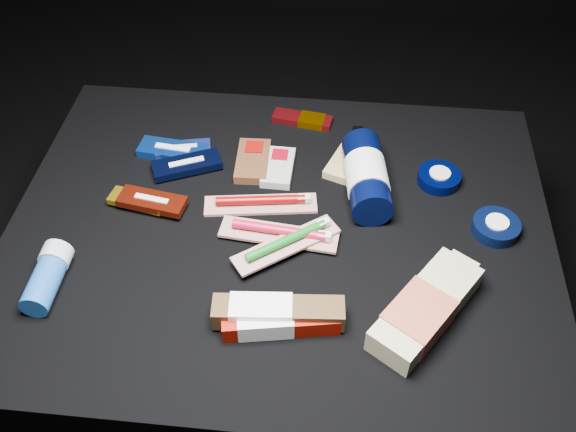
# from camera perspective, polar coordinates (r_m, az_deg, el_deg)

# --- Properties ---
(ground) EXTENTS (3.00, 3.00, 0.00)m
(ground) POSITION_cam_1_polar(r_m,az_deg,el_deg) (1.48, -0.63, -11.51)
(ground) COLOR black
(ground) RESTS_ON ground
(cloth_table) EXTENTS (0.98, 0.78, 0.40)m
(cloth_table) POSITION_cam_1_polar(r_m,az_deg,el_deg) (1.31, -0.70, -6.89)
(cloth_table) COLOR black
(cloth_table) RESTS_ON ground
(luna_bar_0) EXTENTS (0.14, 0.07, 0.02)m
(luna_bar_0) POSITION_cam_1_polar(r_m,az_deg,el_deg) (1.31, -10.17, 5.74)
(luna_bar_0) COLOR #0E3CA7
(luna_bar_0) RESTS_ON cloth_table
(luna_bar_1) EXTENTS (0.12, 0.07, 0.01)m
(luna_bar_1) POSITION_cam_1_polar(r_m,az_deg,el_deg) (1.31, -9.31, 5.91)
(luna_bar_1) COLOR #253EB2
(luna_bar_1) RESTS_ON cloth_table
(luna_bar_2) EXTENTS (0.14, 0.10, 0.02)m
(luna_bar_2) POSITION_cam_1_polar(r_m,az_deg,el_deg) (1.27, -8.99, 4.51)
(luna_bar_2) COLOR black
(luna_bar_2) RESTS_ON cloth_table
(luna_bar_3) EXTENTS (0.11, 0.06, 0.01)m
(luna_bar_3) POSITION_cam_1_polar(r_m,az_deg,el_deg) (1.21, -13.23, 1.35)
(luna_bar_3) COLOR #BC8810
(luna_bar_3) RESTS_ON cloth_table
(luna_bar_4) EXTENTS (0.13, 0.07, 0.02)m
(luna_bar_4) POSITION_cam_1_polar(r_m,az_deg,el_deg) (1.20, -11.99, 1.28)
(luna_bar_4) COLOR maroon
(luna_bar_4) RESTS_ON cloth_table
(clif_bar_0) EXTENTS (0.07, 0.12, 0.02)m
(clif_bar_0) POSITION_cam_1_polar(r_m,az_deg,el_deg) (1.27, -3.12, 5.05)
(clif_bar_0) COLOR #502D18
(clif_bar_0) RESTS_ON cloth_table
(clif_bar_1) EXTENTS (0.06, 0.11, 0.02)m
(clif_bar_1) POSITION_cam_1_polar(r_m,az_deg,el_deg) (1.26, -0.86, 4.48)
(clif_bar_1) COLOR #ACACA5
(clif_bar_1) RESTS_ON cloth_table
(clif_bar_2) EXTENTS (0.09, 0.12, 0.02)m
(clif_bar_2) POSITION_cam_1_polar(r_m,az_deg,el_deg) (1.27, 5.30, 4.87)
(clif_bar_2) COLOR tan
(clif_bar_2) RESTS_ON cloth_table
(power_bar) EXTENTS (0.13, 0.06, 0.02)m
(power_bar) POSITION_cam_1_polar(r_m,az_deg,el_deg) (1.37, 1.57, 8.55)
(power_bar) COLOR maroon
(power_bar) RESTS_ON cloth_table
(lotion_bottle) EXTENTS (0.10, 0.25, 0.08)m
(lotion_bottle) POSITION_cam_1_polar(r_m,az_deg,el_deg) (1.20, 6.99, 3.57)
(lotion_bottle) COLOR black
(lotion_bottle) RESTS_ON cloth_table
(cream_tin_upper) EXTENTS (0.08, 0.08, 0.03)m
(cream_tin_upper) POSITION_cam_1_polar(r_m,az_deg,el_deg) (1.26, 13.28, 3.34)
(cream_tin_upper) COLOR black
(cream_tin_upper) RESTS_ON cloth_table
(cream_tin_lower) EXTENTS (0.08, 0.08, 0.03)m
(cream_tin_lower) POSITION_cam_1_polar(r_m,az_deg,el_deg) (1.20, 17.99, -0.92)
(cream_tin_lower) COLOR black
(cream_tin_lower) RESTS_ON cloth_table
(bodywash_bottle) EXTENTS (0.19, 0.23, 0.05)m
(bodywash_bottle) POSITION_cam_1_polar(r_m,az_deg,el_deg) (1.04, 12.02, -8.20)
(bodywash_bottle) COLOR tan
(bodywash_bottle) RESTS_ON cloth_table
(deodorant_stick) EXTENTS (0.05, 0.12, 0.05)m
(deodorant_stick) POSITION_cam_1_polar(r_m,az_deg,el_deg) (1.12, -20.61, -5.07)
(deodorant_stick) COLOR #194B94
(deodorant_stick) RESTS_ON cloth_table
(toothbrush_pack_0) EXTENTS (0.21, 0.08, 0.02)m
(toothbrush_pack_0) POSITION_cam_1_polar(r_m,az_deg,el_deg) (1.19, -2.31, 1.20)
(toothbrush_pack_0) COLOR silver
(toothbrush_pack_0) RESTS_ON cloth_table
(toothbrush_pack_1) EXTENTS (0.21, 0.07, 0.02)m
(toothbrush_pack_1) POSITION_cam_1_polar(r_m,az_deg,el_deg) (1.13, -0.68, -1.49)
(toothbrush_pack_1) COLOR #B7AFAC
(toothbrush_pack_1) RESTS_ON cloth_table
(toothbrush_pack_2) EXTENTS (0.18, 0.15, 0.02)m
(toothbrush_pack_2) POSITION_cam_1_polar(r_m,az_deg,el_deg) (1.10, -0.03, -2.35)
(toothbrush_pack_2) COLOR beige
(toothbrush_pack_2) RESTS_ON cloth_table
(toothpaste_carton_red) EXTENTS (0.19, 0.07, 0.04)m
(toothpaste_carton_red) POSITION_cam_1_polar(r_m,az_deg,el_deg) (1.01, -1.12, -9.45)
(toothpaste_carton_red) COLOR #8C0C02
(toothpaste_carton_red) RESTS_ON cloth_table
(toothpaste_carton_green) EXTENTS (0.21, 0.06, 0.04)m
(toothpaste_carton_green) POSITION_cam_1_polar(r_m,az_deg,el_deg) (1.01, -1.40, -8.56)
(toothpaste_carton_green) COLOR #3F2A14
(toothpaste_carton_green) RESTS_ON cloth_table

